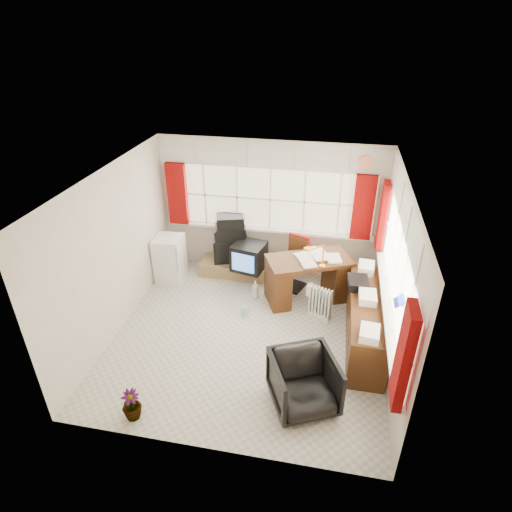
{
  "coord_description": "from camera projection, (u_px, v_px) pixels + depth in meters",
  "views": [
    {
      "loc": [
        1.1,
        -4.97,
        4.31
      ],
      "look_at": [
        0.02,
        0.55,
        1.1
      ],
      "focal_mm": 30.0,
      "sensor_mm": 36.0,
      "label": 1
    }
  ],
  "objects": [
    {
      "name": "window_right",
      "position": [
        388.0,
        299.0,
        5.77
      ],
      "size": [
        0.12,
        3.7,
        3.6
      ],
      "color": "beige",
      "rests_on": "room_walls"
    },
    {
      "name": "spray_bottle_b",
      "position": [
        245.0,
        309.0,
        6.98
      ],
      "size": [
        0.12,
        0.12,
        0.21
      ],
      "primitive_type": "imported",
      "rotation": [
        0.0,
        0.0,
        -0.33
      ],
      "color": "#99E4E2",
      "rests_on": "ground"
    },
    {
      "name": "spray_bottle_a",
      "position": [
        255.0,
        289.0,
        7.36
      ],
      "size": [
        0.16,
        0.16,
        0.33
      ],
      "primitive_type": "imported",
      "rotation": [
        0.0,
        0.0,
        0.36
      ],
      "color": "silver",
      "rests_on": "ground"
    },
    {
      "name": "flower_vase",
      "position": [
        131.0,
        405.0,
        5.14
      ],
      "size": [
        0.26,
        0.26,
        0.42
      ],
      "primitive_type": "imported",
      "rotation": [
        0.0,
        0.0,
        -0.12
      ],
      "color": "black",
      "rests_on": "ground"
    },
    {
      "name": "ground",
      "position": [
        248.0,
        336.0,
        6.56
      ],
      "size": [
        4.0,
        4.0,
        0.0
      ],
      "primitive_type": "plane",
      "color": "beige",
      "rests_on": "ground"
    },
    {
      "name": "mini_fridge",
      "position": [
        170.0,
        258.0,
        7.78
      ],
      "size": [
        0.52,
        0.52,
        0.84
      ],
      "color": "white",
      "rests_on": "ground"
    },
    {
      "name": "curtains",
      "position": [
        319.0,
        230.0,
        6.47
      ],
      "size": [
        3.83,
        3.83,
        1.15
      ],
      "color": "#9B080A",
      "rests_on": "room_walls"
    },
    {
      "name": "task_chair",
      "position": [
        296.0,
        260.0,
        7.56
      ],
      "size": [
        0.52,
        0.53,
        0.96
      ],
      "color": "black",
      "rests_on": "ground"
    },
    {
      "name": "hifi_stack",
      "position": [
        231.0,
        240.0,
        7.92
      ],
      "size": [
        0.75,
        0.59,
        0.89
      ],
      "color": "black",
      "rests_on": "tv_bench"
    },
    {
      "name": "office_chair",
      "position": [
        304.0,
        383.0,
        5.25
      ],
      "size": [
        1.02,
        1.04,
        0.72
      ],
      "primitive_type": "imported",
      "rotation": [
        0.0,
        0.0,
        0.43
      ],
      "color": "black",
      "rests_on": "ground"
    },
    {
      "name": "desk_lamp",
      "position": [
        323.0,
        251.0,
        6.68
      ],
      "size": [
        0.17,
        0.16,
        0.41
      ],
      "color": "#FAA50A",
      "rests_on": "desk"
    },
    {
      "name": "room_walls",
      "position": [
        247.0,
        250.0,
        5.82
      ],
      "size": [
        4.0,
        4.0,
        4.0
      ],
      "color": "beige",
      "rests_on": "ground"
    },
    {
      "name": "desk",
      "position": [
        308.0,
        277.0,
        7.21
      ],
      "size": [
        1.53,
        1.18,
        0.83
      ],
      "color": "#552D14",
      "rests_on": "ground"
    },
    {
      "name": "crt_tv",
      "position": [
        249.0,
        256.0,
        7.68
      ],
      "size": [
        0.64,
        0.61,
        0.5
      ],
      "color": "black",
      "rests_on": "tv_bench"
    },
    {
      "name": "radiator",
      "position": [
        320.0,
        306.0,
        6.85
      ],
      "size": [
        0.4,
        0.27,
        0.55
      ],
      "color": "white",
      "rests_on": "ground"
    },
    {
      "name": "window_back",
      "position": [
        270.0,
        226.0,
        7.75
      ],
      "size": [
        3.7,
        0.12,
        3.6
      ],
      "color": "beige",
      "rests_on": "room_walls"
    },
    {
      "name": "credenza",
      "position": [
        366.0,
        321.0,
        6.25
      ],
      "size": [
        0.5,
        2.0,
        0.85
      ],
      "color": "#552D14",
      "rests_on": "ground"
    },
    {
      "name": "tv_bench",
      "position": [
        238.0,
        268.0,
        8.06
      ],
      "size": [
        1.4,
        0.5,
        0.25
      ],
      "primitive_type": "cube",
      "color": "olive",
      "rests_on": "ground"
    },
    {
      "name": "file_tray",
      "position": [
        358.0,
        283.0,
        6.36
      ],
      "size": [
        0.32,
        0.4,
        0.12
      ],
      "primitive_type": "cube",
      "rotation": [
        0.0,
        0.0,
        0.08
      ],
      "color": "black",
      "rests_on": "credenza"
    },
    {
      "name": "overhead_cabinets",
      "position": [
        327.0,
        178.0,
        6.12
      ],
      "size": [
        3.98,
        3.98,
        0.48
      ],
      "color": "white",
      "rests_on": "room_walls"
    }
  ]
}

